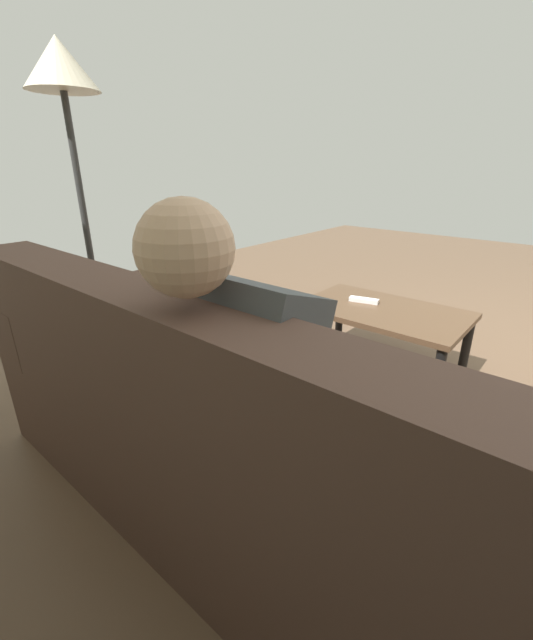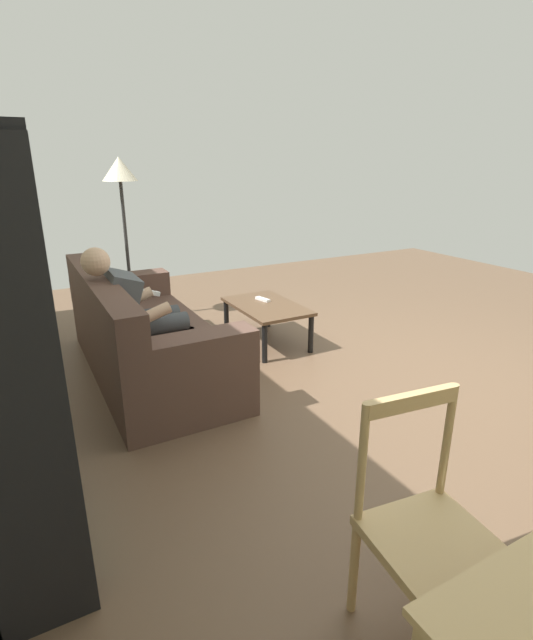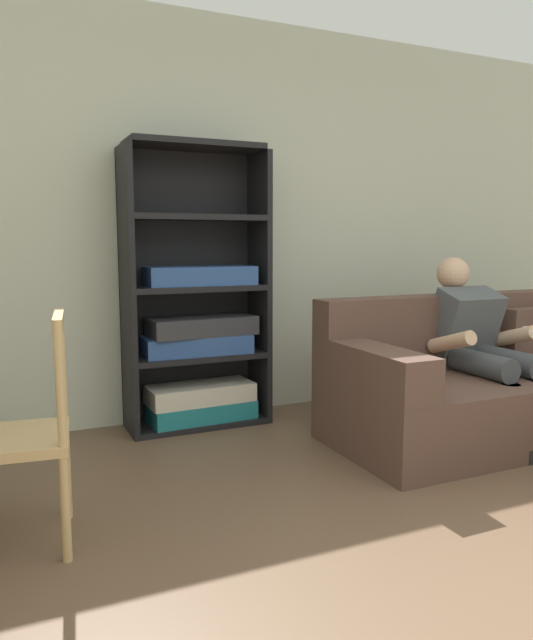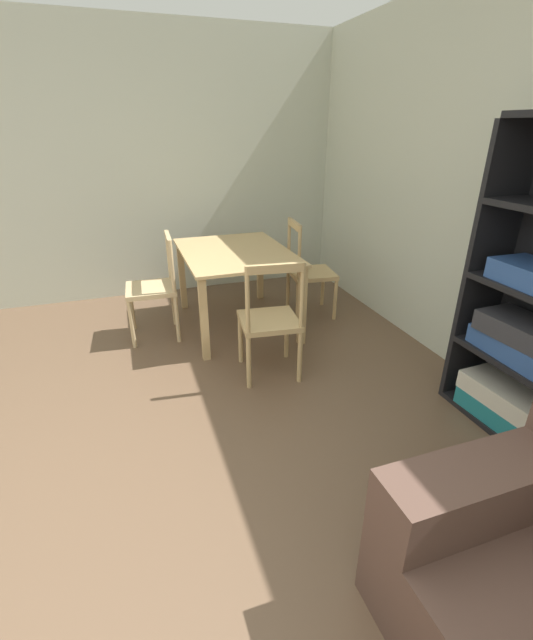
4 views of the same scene
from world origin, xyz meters
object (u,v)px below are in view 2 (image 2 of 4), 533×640
object	(u,v)px
dining_chair_facing_couch	(428,534)
bookshelf	(13,412)
person_lounging	(136,312)
floor_lamp	(121,184)
tv_remote	(263,299)
coffee_table	(267,310)
couch	(142,338)

from	to	relation	value
dining_chair_facing_couch	bookshelf	bearing A→B (deg)	47.89
person_lounging	floor_lamp	world-z (taller)	floor_lamp
tv_remote	floor_lamp	size ratio (longest dim) A/B	0.10
person_lounging	coffee_table	world-z (taller)	person_lounging
coffee_table	bookshelf	distance (m)	2.81
couch	bookshelf	distance (m)	1.94
couch	person_lounging	distance (m)	0.28
coffee_table	tv_remote	xyz separation A→B (m)	(0.14, -0.03, 0.06)
bookshelf	dining_chair_facing_couch	xyz separation A→B (m)	(-1.12, -1.24, -0.27)
bookshelf	floor_lamp	distance (m)	3.45
couch	coffee_table	distance (m)	1.24
bookshelf	person_lounging	bearing A→B (deg)	-29.59
coffee_table	floor_lamp	bearing A→B (deg)	34.92
couch	floor_lamp	size ratio (longest dim) A/B	1.25
coffee_table	dining_chair_facing_couch	size ratio (longest dim) A/B	0.97
person_lounging	tv_remote	distance (m)	1.37
bookshelf	couch	bearing A→B (deg)	-29.39
couch	bookshelf	size ratio (longest dim) A/B	1.20
coffee_table	tv_remote	size ratio (longest dim) A/B	5.31
bookshelf	dining_chair_facing_couch	world-z (taller)	bookshelf
tv_remote	person_lounging	bearing A→B (deg)	0.06
couch	tv_remote	world-z (taller)	couch
floor_lamp	bookshelf	bearing A→B (deg)	159.12
tv_remote	bookshelf	size ratio (longest dim) A/B	0.09
coffee_table	bookshelf	xyz separation A→B (m)	(-1.76, 2.17, 0.37)
dining_chair_facing_couch	tv_remote	bearing A→B (deg)	-17.56
tv_remote	dining_chair_facing_couch	xyz separation A→B (m)	(-3.02, 0.96, 0.04)
tv_remote	floor_lamp	xyz separation A→B (m)	(1.24, 1.00, 1.06)
person_lounging	tv_remote	world-z (taller)	person_lounging
dining_chair_facing_couch	floor_lamp	world-z (taller)	floor_lamp
bookshelf	dining_chair_facing_couch	size ratio (longest dim) A/B	1.96
coffee_table	dining_chair_facing_couch	bearing A→B (deg)	162.26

